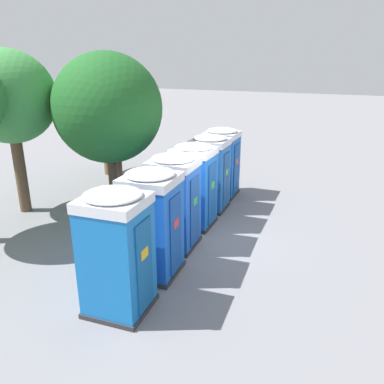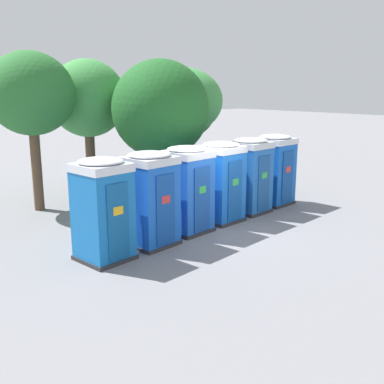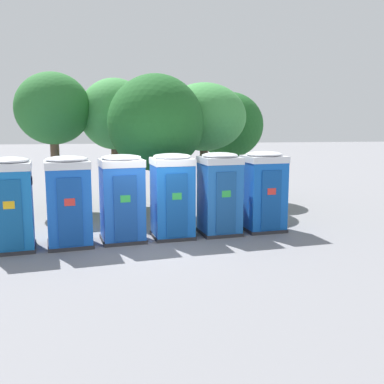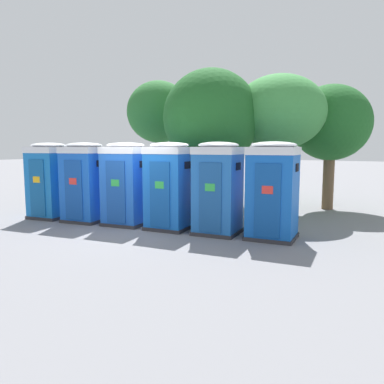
{
  "view_description": "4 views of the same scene",
  "coord_description": "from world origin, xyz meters",
  "px_view_note": "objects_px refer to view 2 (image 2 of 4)",
  "views": [
    {
      "loc": [
        -8.75,
        -4.55,
        4.7
      ],
      "look_at": [
        0.49,
        0.47,
        1.12
      ],
      "focal_mm": 35.0,
      "sensor_mm": 36.0,
      "label": 1
    },
    {
      "loc": [
        -8.57,
        -9.72,
        4.11
      ],
      "look_at": [
        -0.63,
        0.3,
        1.17
      ],
      "focal_mm": 42.0,
      "sensor_mm": 36.0,
      "label": 2
    },
    {
      "loc": [
        -0.79,
        -12.66,
        3.46
      ],
      "look_at": [
        1.29,
        0.59,
        1.36
      ],
      "focal_mm": 42.0,
      "sensor_mm": 36.0,
      "label": 3
    },
    {
      "loc": [
        6.93,
        -8.39,
        2.4
      ],
      "look_at": [
        1.39,
        0.6,
        1.12
      ],
      "focal_mm": 35.0,
      "sensor_mm": 36.0,
      "label": 4
    }
  ],
  "objects_px": {
    "portapotty_3": "(221,181)",
    "street_tree_2": "(88,99)",
    "portapotty_2": "(187,189)",
    "portapotty_5": "(274,169)",
    "portapotty_0": "(103,209)",
    "street_tree_1": "(31,95)",
    "street_tree_0": "(184,108)",
    "portapotty_4": "(250,175)",
    "portapotty_1": "(150,198)",
    "street_tree_4": "(181,101)",
    "street_tree_3": "(160,110)"
  },
  "relations": [
    {
      "from": "portapotty_3",
      "to": "street_tree_2",
      "type": "xyz_separation_m",
      "value": [
        -1.7,
        5.58,
        2.45
      ]
    },
    {
      "from": "portapotty_2",
      "to": "portapotty_5",
      "type": "height_order",
      "value": "same"
    },
    {
      "from": "portapotty_0",
      "to": "street_tree_2",
      "type": "bearing_deg",
      "value": 66.36
    },
    {
      "from": "portapotty_0",
      "to": "street_tree_1",
      "type": "distance_m",
      "value": 6.23
    },
    {
      "from": "portapotty_2",
      "to": "street_tree_0",
      "type": "xyz_separation_m",
      "value": [
        4.68,
        6.29,
        1.99
      ]
    },
    {
      "from": "portapotty_4",
      "to": "portapotty_5",
      "type": "relative_size",
      "value": 1.0
    },
    {
      "from": "portapotty_1",
      "to": "portapotty_4",
      "type": "distance_m",
      "value": 4.5
    },
    {
      "from": "portapotty_4",
      "to": "street_tree_0",
      "type": "xyz_separation_m",
      "value": [
        1.7,
        5.9,
        1.99
      ]
    },
    {
      "from": "portapotty_0",
      "to": "portapotty_1",
      "type": "xyz_separation_m",
      "value": [
        1.49,
        0.2,
        -0.0
      ]
    },
    {
      "from": "portapotty_5",
      "to": "portapotty_3",
      "type": "bearing_deg",
      "value": -171.71
    },
    {
      "from": "portapotty_0",
      "to": "portapotty_2",
      "type": "relative_size",
      "value": 1.0
    },
    {
      "from": "street_tree_2",
      "to": "portapotty_4",
      "type": "bearing_deg",
      "value": -59.33
    },
    {
      "from": "street_tree_2",
      "to": "portapotty_1",
      "type": "bearing_deg",
      "value": -101.69
    },
    {
      "from": "street_tree_4",
      "to": "street_tree_2",
      "type": "bearing_deg",
      "value": 160.61
    },
    {
      "from": "portapotty_5",
      "to": "street_tree_0",
      "type": "bearing_deg",
      "value": 87.75
    },
    {
      "from": "portapotty_2",
      "to": "street_tree_1",
      "type": "distance_m",
      "value": 6.3
    },
    {
      "from": "portapotty_1",
      "to": "portapotty_2",
      "type": "distance_m",
      "value": 1.5
    },
    {
      "from": "portapotty_5",
      "to": "street_tree_4",
      "type": "relative_size",
      "value": 0.51
    },
    {
      "from": "portapotty_5",
      "to": "portapotty_4",
      "type": "bearing_deg",
      "value": -170.81
    },
    {
      "from": "portapotty_4",
      "to": "street_tree_4",
      "type": "relative_size",
      "value": 0.51
    },
    {
      "from": "street_tree_2",
      "to": "street_tree_0",
      "type": "bearing_deg",
      "value": 5.97
    },
    {
      "from": "portapotty_3",
      "to": "street_tree_4",
      "type": "bearing_deg",
      "value": 67.98
    },
    {
      "from": "portapotty_3",
      "to": "portapotty_0",
      "type": "bearing_deg",
      "value": -171.09
    },
    {
      "from": "portapotty_3",
      "to": "street_tree_3",
      "type": "bearing_deg",
      "value": 94.7
    },
    {
      "from": "street_tree_0",
      "to": "street_tree_1",
      "type": "xyz_separation_m",
      "value": [
        -7.22,
        -1.16,
        0.65
      ]
    },
    {
      "from": "portapotty_0",
      "to": "street_tree_4",
      "type": "bearing_deg",
      "value": 39.14
    },
    {
      "from": "portapotty_0",
      "to": "street_tree_1",
      "type": "xyz_separation_m",
      "value": [
        0.42,
        5.63,
        2.64
      ]
    },
    {
      "from": "street_tree_2",
      "to": "portapotty_2",
      "type": "bearing_deg",
      "value": -87.86
    },
    {
      "from": "street_tree_1",
      "to": "portapotty_3",
      "type": "bearing_deg",
      "value": -50.73
    },
    {
      "from": "portapotty_0",
      "to": "portapotty_3",
      "type": "distance_m",
      "value": 4.5
    },
    {
      "from": "portapotty_1",
      "to": "street_tree_4",
      "type": "relative_size",
      "value": 0.51
    },
    {
      "from": "portapotty_0",
      "to": "street_tree_2",
      "type": "xyz_separation_m",
      "value": [
        2.75,
        6.27,
        2.45
      ]
    },
    {
      "from": "street_tree_2",
      "to": "street_tree_4",
      "type": "relative_size",
      "value": 1.05
    },
    {
      "from": "street_tree_3",
      "to": "street_tree_2",
      "type": "bearing_deg",
      "value": 118.89
    },
    {
      "from": "portapotty_1",
      "to": "street_tree_1",
      "type": "height_order",
      "value": "street_tree_1"
    },
    {
      "from": "portapotty_0",
      "to": "portapotty_3",
      "type": "xyz_separation_m",
      "value": [
        4.45,
        0.7,
        -0.0
      ]
    },
    {
      "from": "portapotty_5",
      "to": "street_tree_4",
      "type": "distance_m",
      "value": 4.72
    },
    {
      "from": "portapotty_4",
      "to": "street_tree_3",
      "type": "distance_m",
      "value": 3.87
    },
    {
      "from": "portapotty_4",
      "to": "street_tree_1",
      "type": "relative_size",
      "value": 0.48
    },
    {
      "from": "portapotty_5",
      "to": "street_tree_1",
      "type": "xyz_separation_m",
      "value": [
        -7.0,
        4.49,
        2.64
      ]
    },
    {
      "from": "portapotty_1",
      "to": "street_tree_0",
      "type": "relative_size",
      "value": 0.54
    },
    {
      "from": "portapotty_4",
      "to": "street_tree_3",
      "type": "height_order",
      "value": "street_tree_3"
    },
    {
      "from": "portapotty_4",
      "to": "street_tree_1",
      "type": "height_order",
      "value": "street_tree_1"
    },
    {
      "from": "portapotty_2",
      "to": "street_tree_2",
      "type": "xyz_separation_m",
      "value": [
        -0.22,
        5.78,
        2.45
      ]
    },
    {
      "from": "portapotty_4",
      "to": "street_tree_0",
      "type": "bearing_deg",
      "value": 73.88
    },
    {
      "from": "street_tree_0",
      "to": "street_tree_4",
      "type": "height_order",
      "value": "street_tree_4"
    },
    {
      "from": "street_tree_1",
      "to": "portapotty_5",
      "type": "bearing_deg",
      "value": -32.7
    },
    {
      "from": "portapotty_2",
      "to": "street_tree_4",
      "type": "height_order",
      "value": "street_tree_4"
    },
    {
      "from": "portapotty_3",
      "to": "street_tree_4",
      "type": "height_order",
      "value": "street_tree_4"
    },
    {
      "from": "street_tree_2",
      "to": "street_tree_3",
      "type": "relative_size",
      "value": 1.01
    }
  ]
}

